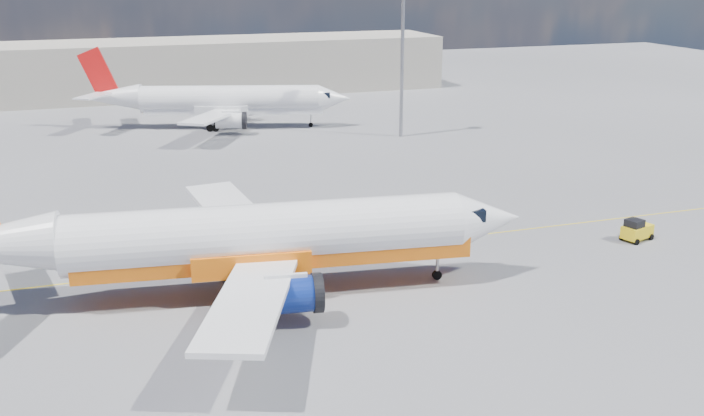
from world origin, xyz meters
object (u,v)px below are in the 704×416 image
object	(u,v)px
traffic_cone	(254,253)
gse_tug	(637,230)
main_jet	(248,238)
second_jet	(222,101)

from	to	relation	value
traffic_cone	gse_tug	bearing A→B (deg)	-11.80
main_jet	second_jet	xyz separation A→B (m)	(6.91, 50.18, -0.33)
second_jet	gse_tug	size ratio (longest dim) A/B	12.48
main_jet	second_jet	distance (m)	50.66
second_jet	traffic_cone	bearing A→B (deg)	-80.64
main_jet	gse_tug	bearing A→B (deg)	8.49
second_jet	main_jet	bearing A→B (deg)	-81.53
second_jet	gse_tug	world-z (taller)	second_jet
gse_tug	traffic_cone	size ratio (longest dim) A/B	4.82
main_jet	gse_tug	xyz separation A→B (m)	(28.11, 0.64, -2.79)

